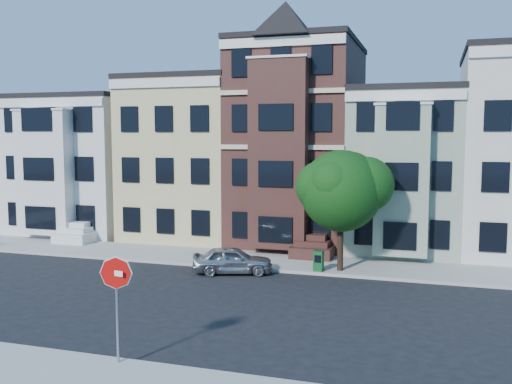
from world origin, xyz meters
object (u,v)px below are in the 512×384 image
(street_tree, at_px, (341,196))
(parked_car, at_px, (232,260))
(newspaper_box, at_px, (319,261))
(stop_sign, at_px, (117,303))

(street_tree, bearing_deg, parked_car, -162.37)
(newspaper_box, relative_size, stop_sign, 0.28)
(stop_sign, bearing_deg, newspaper_box, 86.29)
(parked_car, bearing_deg, street_tree, -90.08)
(street_tree, height_order, parked_car, street_tree)
(parked_car, height_order, stop_sign, stop_sign)
(parked_car, bearing_deg, stop_sign, 165.46)
(street_tree, distance_m, parked_car, 6.05)
(street_tree, height_order, newspaper_box, street_tree)
(parked_car, height_order, newspaper_box, parked_car)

